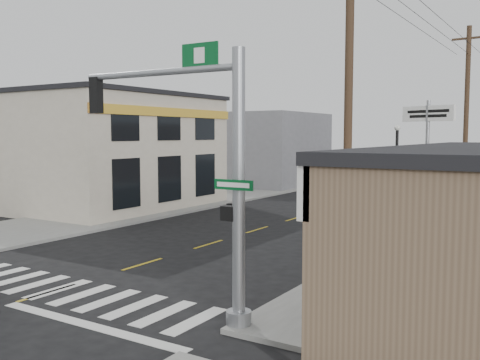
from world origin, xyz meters
The scene contains 18 objects.
ground centered at (0.00, 0.00, 0.00)m, with size 140.00×140.00×0.00m, color black.
sidewalk_right centered at (9.00, 13.00, 0.07)m, with size 6.00×38.00×0.13m, color gray.
sidewalk_left centered at (-9.00, 13.00, 0.07)m, with size 6.00×38.00×0.13m, color gray.
center_line centered at (0.00, 8.00, 0.01)m, with size 0.12×56.00×0.01m, color gold.
crosswalk centered at (0.00, 0.40, 0.01)m, with size 11.00×2.20×0.01m, color silver.
left_building centered at (-13.00, 14.00, 3.40)m, with size 12.00×12.00×6.80m, color beige.
bldg_distant_left centered at (-11.00, 32.00, 3.20)m, with size 9.00×10.00×6.40m, color slate.
traffic_signal_pole centered at (5.42, 0.46, 4.02)m, with size 5.16×0.39×6.54m.
guide_sign centered at (6.30, 7.78, 1.80)m, with size 1.46×0.13×2.55m.
fire_hydrant centered at (7.71, 4.65, 0.54)m, with size 0.24×0.24×0.76m.
ped_crossing_sign centered at (8.20, 8.97, 1.92)m, with size 1.01×0.07×2.60m.
lamp_post centered at (6.36, 12.89, 2.93)m, with size 0.63×0.49×4.81m.
dance_center_sign centered at (6.50, 17.51, 4.77)m, with size 2.86×0.18×6.08m.
bare_tree centered at (7.78, 3.45, 3.61)m, with size 2.22×2.22×4.43m.
shrub_front centered at (9.50, 4.23, 0.57)m, with size 1.16×1.16×0.87m, color #133512.
shrub_back centered at (9.46, 6.75, 0.51)m, with size 1.02×1.02×0.77m, color black.
utility_pole_near centered at (7.50, 3.89, 4.57)m, with size 1.51×0.23×8.67m.
utility_pole_far centered at (7.50, 22.20, 5.44)m, with size 1.80×0.27×10.35m.
Camera 1 is at (12.64, -9.79, 4.54)m, focal length 40.00 mm.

